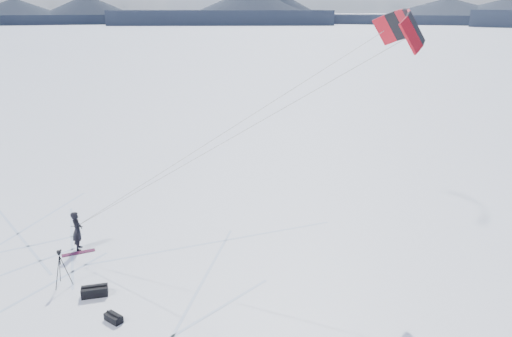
# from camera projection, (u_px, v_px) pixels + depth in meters

# --- Properties ---
(ground) EXTENTS (1800.00, 1800.00, 0.00)m
(ground) POSITION_uv_depth(u_px,v_px,m) (69.00, 273.00, 20.52)
(ground) COLOR white
(horizon_hills) EXTENTS (704.00, 704.42, 10.68)m
(horizon_hills) POSITION_uv_depth(u_px,v_px,m) (55.00, 163.00, 19.06)
(horizon_hills) COLOR black
(horizon_hills) RESTS_ON ground
(snow_tracks) EXTENTS (17.62, 14.39, 0.01)m
(snow_tracks) POSITION_uv_depth(u_px,v_px,m) (47.00, 281.00, 19.92)
(snow_tracks) COLOR #AEC1E3
(snow_tracks) RESTS_ON ground
(snowkiter) EXTENTS (0.63, 0.77, 1.81)m
(snowkiter) POSITION_uv_depth(u_px,v_px,m) (80.00, 249.00, 22.52)
(snowkiter) COLOR black
(snowkiter) RESTS_ON ground
(snowboard) EXTENTS (1.32, 0.99, 0.04)m
(snowboard) POSITION_uv_depth(u_px,v_px,m) (79.00, 253.00, 22.13)
(snowboard) COLOR maroon
(snowboard) RESTS_ON ground
(tripod) EXTENTS (0.68, 0.69, 1.51)m
(tripod) POSITION_uv_depth(u_px,v_px,m) (60.00, 263.00, 19.29)
(tripod) COLOR black
(tripod) RESTS_ON ground
(gear_bag_a) EXTENTS (1.07, 0.78, 0.43)m
(gear_bag_a) POSITION_uv_depth(u_px,v_px,m) (95.00, 291.00, 18.83)
(gear_bag_a) COLOR black
(gear_bag_a) RESTS_ON ground
(gear_bag_b) EXTENTS (0.75, 0.62, 0.31)m
(gear_bag_b) POSITION_uv_depth(u_px,v_px,m) (114.00, 318.00, 17.31)
(gear_bag_b) COLOR black
(gear_bag_b) RESTS_ON ground
(power_kite) EXTENTS (14.58, 4.82, 9.26)m
(power_kite) POSITION_uv_depth(u_px,v_px,m) (401.00, 30.00, 19.19)
(power_kite) COLOR red
(power_kite) RESTS_ON ground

